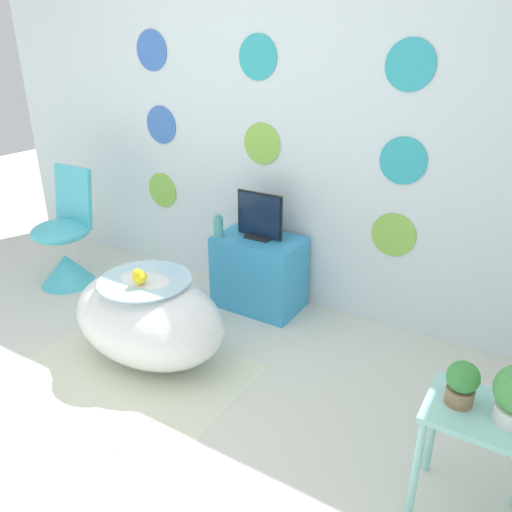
{
  "coord_description": "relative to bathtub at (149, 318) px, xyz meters",
  "views": [
    {
      "loc": [
        1.74,
        -0.99,
        1.78
      ],
      "look_at": [
        0.57,
        0.93,
        0.79
      ],
      "focal_mm": 35.0,
      "sensor_mm": 36.0,
      "label": 1
    }
  ],
  "objects": [
    {
      "name": "rubber_duck",
      "position": [
        0.04,
        -0.08,
        0.31
      ],
      "size": [
        0.08,
        0.09,
        0.09
      ],
      "color": "yellow",
      "rests_on": "bathtub"
    },
    {
      "name": "tv",
      "position": [
        0.23,
        0.88,
        0.39
      ],
      "size": [
        0.34,
        0.12,
        0.32
      ],
      "color": "black",
      "rests_on": "tv_cabinet"
    },
    {
      "name": "side_table",
      "position": [
        1.82,
        -0.15,
        0.13
      ],
      "size": [
        0.41,
        0.33,
        0.51
      ],
      "color": "#99E0D8",
      "rests_on": "ground_plane"
    },
    {
      "name": "vase",
      "position": [
        -0.02,
        0.75,
        0.33
      ],
      "size": [
        0.07,
        0.07,
        0.16
      ],
      "color": "#51B2AD",
      "rests_on": "tv_cabinet"
    },
    {
      "name": "tv_cabinet",
      "position": [
        0.23,
        0.88,
        -0.01
      ],
      "size": [
        0.59,
        0.38,
        0.52
      ],
      "color": "#389ED6",
      "rests_on": "ground_plane"
    },
    {
      "name": "bathtub",
      "position": [
        0.0,
        0.0,
        0.0
      ],
      "size": [
        0.98,
        0.65,
        0.54
      ],
      "color": "white",
      "rests_on": "ground_plane"
    },
    {
      "name": "potted_plant_left",
      "position": [
        1.72,
        -0.15,
        0.34
      ],
      "size": [
        0.12,
        0.12,
        0.18
      ],
      "color": "#8C6B4C",
      "rests_on": "side_table"
    },
    {
      "name": "chair",
      "position": [
        -1.24,
        0.42,
        0.01
      ],
      "size": [
        0.43,
        0.43,
        0.9
      ],
      "color": "#4CC6DB",
      "rests_on": "ground_plane"
    },
    {
      "name": "wall_back_dotted",
      "position": [
        0.12,
        1.12,
        1.03
      ],
      "size": [
        4.97,
        0.05,
        2.6
      ],
      "color": "white",
      "rests_on": "ground_plane"
    },
    {
      "name": "ground_plane",
      "position": [
        0.11,
        -0.84,
        -0.27
      ],
      "size": [
        12.0,
        12.0,
        0.0
      ],
      "primitive_type": "plane",
      "color": "silver"
    },
    {
      "name": "rug",
      "position": [
        0.02,
        -0.18,
        -0.27
      ],
      "size": [
        1.28,
        0.93,
        0.01
      ],
      "color": "silver",
      "rests_on": "ground_plane"
    }
  ]
}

